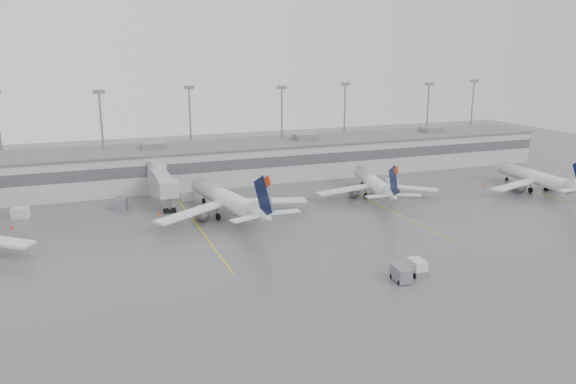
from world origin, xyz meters
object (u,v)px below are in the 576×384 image
object	(u,v)px
jet_mid_right	(375,183)
baggage_tug	(417,269)
jet_far_right	(538,178)
jet_mid_left	(228,199)

from	to	relation	value
jet_mid_right	baggage_tug	xyz separation A→B (m)	(-14.62, -37.19, -2.00)
jet_far_right	baggage_tug	distance (m)	56.64
jet_mid_left	baggage_tug	distance (m)	37.75
jet_mid_right	baggage_tug	bearing A→B (deg)	-98.52
jet_mid_right	jet_far_right	distance (m)	34.79
jet_mid_left	baggage_tug	xyz separation A→B (m)	(16.28, -33.97, -2.44)
jet_mid_left	baggage_tug	size ratio (longest dim) A/B	9.72
jet_far_right	baggage_tug	bearing A→B (deg)	-143.86
jet_far_right	jet_mid_right	bearing A→B (deg)	171.82
jet_mid_left	jet_mid_right	world-z (taller)	jet_mid_left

